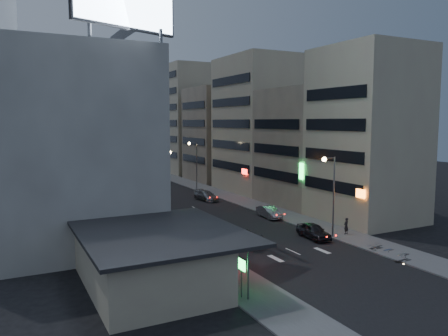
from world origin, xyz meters
TOP-DOWN VIEW (x-y plane):
  - ground at (0.00, 0.00)m, footprint 180.00×180.00m
  - sidewalk_left at (-8.00, 30.00)m, footprint 4.00×120.00m
  - sidewalk_right at (8.00, 30.00)m, footprint 4.00×120.00m
  - food_court at (-13.90, 2.00)m, footprint 11.00×13.00m
  - white_building at (-17.00, 20.00)m, footprint 14.00×24.00m
  - shophouse_near at (15.00, 10.50)m, footprint 10.00×11.00m
  - shophouse_mid at (15.50, 22.00)m, footprint 11.00×12.00m
  - shophouse_far at (15.00, 35.00)m, footprint 10.00×14.00m
  - far_left_a at (-15.50, 45.00)m, footprint 11.00×10.00m
  - far_left_b at (-16.00, 58.00)m, footprint 12.00×10.00m
  - far_right_a at (15.50, 50.00)m, footprint 11.00×12.00m
  - far_right_b at (16.00, 64.00)m, footprint 12.00×12.00m
  - street_lamp_right_near at (5.90, 6.00)m, footprint 1.60×0.44m
  - street_lamp_left at (-5.90, 22.00)m, footprint 1.60×0.44m
  - street_lamp_right_far at (5.90, 40.00)m, footprint 1.60×0.44m
  - parked_car_right_near at (4.43, 6.66)m, footprint 2.16×4.54m
  - parked_car_right_mid at (5.60, 16.57)m, footprint 1.83×4.36m
  - parked_car_left at (-4.06, 35.26)m, footprint 3.45×6.15m
  - parked_car_right_far at (3.68, 30.53)m, footprint 2.52×5.07m
  - road_car_blue at (-4.69, 13.28)m, footprint 1.86×4.42m
  - road_car_silver at (-2.71, 8.14)m, footprint 2.34×4.92m
  - person at (8.19, 6.16)m, footprint 0.69×0.54m
  - scooter_black_a at (7.12, -2.26)m, footprint 0.75×1.79m
  - scooter_silver_a at (8.20, -1.10)m, footprint 0.95×1.86m
  - scooter_blue at (8.14, 0.41)m, footprint 0.66×1.66m
  - scooter_black_b at (7.66, 1.35)m, footprint 0.72×1.90m
  - scooter_silver_b at (8.18, 1.84)m, footprint 0.74×1.73m

SIDE VIEW (x-z plane):
  - ground at x=0.00m, z-range 0.00..0.00m
  - sidewalk_left at x=-8.00m, z-range 0.00..0.12m
  - sidewalk_right at x=8.00m, z-range 0.00..0.12m
  - scooter_blue at x=8.14m, z-range 0.12..1.11m
  - scooter_silver_b at x=8.18m, z-range 0.12..1.15m
  - scooter_black_a at x=7.12m, z-range 0.12..1.18m
  - scooter_silver_a at x=8.20m, z-range 0.12..1.20m
  - scooter_black_b at x=7.66m, z-range 0.12..1.26m
  - road_car_silver at x=-2.71m, z-range 0.00..1.38m
  - parked_car_right_mid at x=5.60m, z-range 0.00..1.40m
  - parked_car_right_far at x=3.68m, z-range 0.00..1.42m
  - road_car_blue at x=-4.69m, z-range 0.00..1.42m
  - parked_car_right_near at x=4.43m, z-range 0.00..1.50m
  - parked_car_left at x=-4.06m, z-range 0.00..1.62m
  - person at x=8.19m, z-range 0.12..1.79m
  - food_court at x=-13.90m, z-range 0.05..3.92m
  - street_lamp_right_near at x=5.90m, z-range 1.35..9.37m
  - street_lamp_left at x=-5.90m, z-range 1.35..9.37m
  - street_lamp_right_far at x=5.90m, z-range 1.35..9.37m
  - far_left_b at x=-16.00m, z-range 0.00..15.00m
  - shophouse_mid at x=15.50m, z-range 0.00..16.00m
  - white_building at x=-17.00m, z-range 0.00..18.00m
  - far_right_a at x=15.50m, z-range 0.00..18.00m
  - shophouse_near at x=15.00m, z-range 0.00..20.00m
  - far_left_a at x=-15.50m, z-range 0.00..20.00m
  - shophouse_far at x=15.00m, z-range 0.00..22.00m
  - far_right_b at x=16.00m, z-range 0.00..24.00m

